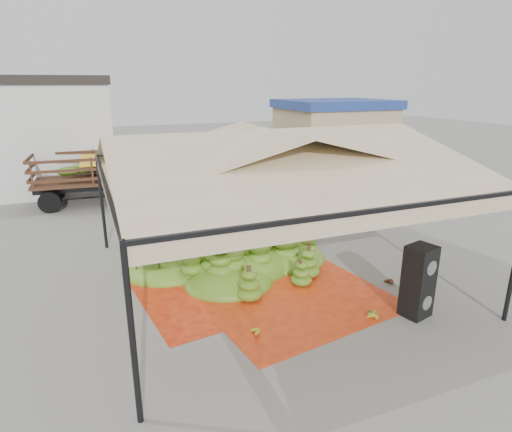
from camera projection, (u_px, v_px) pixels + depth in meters
name	position (u px, v px, depth m)	size (l,w,h in m)	color
ground	(270.00, 277.00, 11.72)	(90.00, 90.00, 0.00)	slate
canopy_tent	(271.00, 158.00, 10.74)	(8.10, 8.10, 4.00)	black
building_tan	(334.00, 134.00, 26.18)	(6.30, 5.30, 4.10)	tan
tarp_left	(223.00, 284.00, 11.32)	(4.34, 4.13, 0.01)	#DD4A14
tarp_right	(285.00, 291.00, 10.91)	(4.39, 4.61, 0.01)	#DD4D14
banana_heap	(231.00, 243.00, 12.35)	(6.14, 5.05, 1.32)	#4D7F1A
hand_yellow_a	(372.00, 317.00, 9.58)	(0.38, 0.31, 0.17)	gold
hand_yellow_b	(252.00, 331.00, 9.01)	(0.43, 0.35, 0.19)	gold
hand_red_a	(387.00, 281.00, 11.28)	(0.40, 0.33, 0.18)	#511F12
hand_red_b	(416.00, 273.00, 11.69)	(0.49, 0.40, 0.22)	#572A14
hand_green	(368.00, 311.00, 9.80)	(0.42, 0.34, 0.19)	#427618
hanging_bunches	(309.00, 178.00, 11.67)	(1.74, 0.24, 0.20)	#53831B
speaker_stack	(418.00, 281.00, 9.59)	(0.72, 0.67, 1.69)	black
banana_leaves	(147.00, 276.00, 11.82)	(0.96, 1.36, 3.70)	#296C1C
vendor	(247.00, 197.00, 16.23)	(0.69, 0.45, 1.90)	gray
truck_left	(120.00, 170.00, 18.85)	(6.70, 2.69, 2.25)	#482618
truck_right	(299.00, 157.00, 21.60)	(7.43, 4.00, 2.42)	#4C3419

